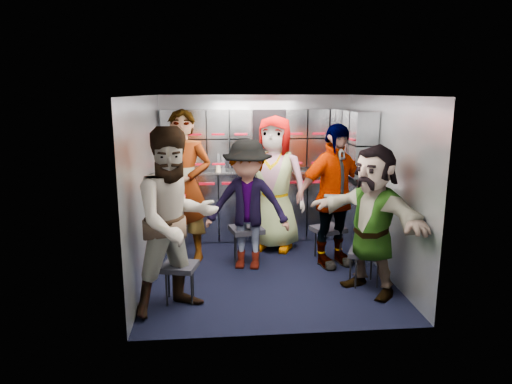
{
  "coord_description": "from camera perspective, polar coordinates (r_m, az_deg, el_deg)",
  "views": [
    {
      "loc": [
        -0.59,
        -5.21,
        2.14
      ],
      "look_at": [
        -0.1,
        0.35,
        0.91
      ],
      "focal_mm": 32.0,
      "sensor_mm": 36.0,
      "label": 1
    }
  ],
  "objects": [
    {
      "name": "wall_right",
      "position": [
        5.68,
        15.58,
        0.88
      ],
      "size": [
        0.04,
        3.0,
        2.1
      ],
      "primitive_type": "cube",
      "color": "#979DA5",
      "rests_on": "ground"
    },
    {
      "name": "right_cabinet",
      "position": [
        6.31,
        12.13,
        -2.94
      ],
      "size": [
        0.28,
        1.2,
        1.0
      ],
      "primitive_type": "cube",
      "color": "#9FA5AF",
      "rests_on": "ground"
    },
    {
      "name": "jump_seat_near_right",
      "position": [
        5.31,
        13.42,
        -7.66
      ],
      "size": [
        0.44,
        0.43,
        0.4
      ],
      "rotation": [
        0.0,
        0.0,
        -0.43
      ],
      "color": "black",
      "rests_on": "ground"
    },
    {
      "name": "cup_left",
      "position": [
        6.53,
        -4.74,
        3.06
      ],
      "size": [
        0.08,
        0.08,
        0.11
      ],
      "primitive_type": "cylinder",
      "color": "beige",
      "rests_on": "counter"
    },
    {
      "name": "cart_bank_back",
      "position": [
        6.73,
        0.16,
        -1.74
      ],
      "size": [
        2.68,
        0.38,
        0.99
      ],
      "primitive_type": "cube",
      "color": "#9FA5AF",
      "rests_on": "ground"
    },
    {
      "name": "bottle_mid",
      "position": [
        6.53,
        -4.16,
        3.61
      ],
      "size": [
        0.07,
        0.07,
        0.23
      ],
      "primitive_type": "cylinder",
      "color": "white",
      "rests_on": "counter"
    },
    {
      "name": "cart_bank_left",
      "position": [
        6.03,
        -10.55,
        -3.65
      ],
      "size": [
        0.38,
        0.76,
        0.99
      ],
      "primitive_type": "cube",
      "color": "#9FA5AF",
      "rests_on": "ground"
    },
    {
      "name": "wall_back",
      "position": [
        6.82,
        0.0,
        3.21
      ],
      "size": [
        2.8,
        0.04,
        2.1
      ],
      "primitive_type": "cube",
      "color": "#979DA5",
      "rests_on": "ground"
    },
    {
      "name": "attendant_arc_e",
      "position": [
        5.01,
        14.32,
        -3.41
      ],
      "size": [
        1.22,
        1.52,
        1.62
      ],
      "primitive_type": "imported",
      "rotation": [
        0.0,
        0.0,
        -1.0
      ],
      "color": "black",
      "rests_on": "ground"
    },
    {
      "name": "locker_bank_right",
      "position": [
        6.23,
        12.27,
        6.13
      ],
      "size": [
        0.28,
        1.0,
        0.82
      ],
      "primitive_type": "cube",
      "color": "#9FA5AF",
      "rests_on": "wall_right"
    },
    {
      "name": "attendant_arc_b",
      "position": [
        5.54,
        -1.08,
        -1.64
      ],
      "size": [
        1.13,
        0.8,
        1.59
      ],
      "primitive_type": "imported",
      "rotation": [
        0.0,
        0.0,
        -0.22
      ],
      "color": "black",
      "rests_on": "ground"
    },
    {
      "name": "bottle_right",
      "position": [
        6.61,
        4.17,
        3.88
      ],
      "size": [
        0.06,
        0.06,
        0.27
      ],
      "primitive_type": "cylinder",
      "color": "white",
      "rests_on": "counter"
    },
    {
      "name": "cup_right",
      "position": [
        6.68,
        7.38,
        3.21
      ],
      "size": [
        0.08,
        0.08,
        0.11
      ],
      "primitive_type": "cylinder",
      "color": "beige",
      "rests_on": "counter"
    },
    {
      "name": "red_latch_strip",
      "position": [
        6.45,
        0.32,
        1.14
      ],
      "size": [
        2.6,
        0.02,
        0.03
      ],
      "primitive_type": "cube",
      "color": "#B5071A",
      "rests_on": "cart_bank_back"
    },
    {
      "name": "attendant_standing",
      "position": [
        5.85,
        -8.96,
        0.7
      ],
      "size": [
        0.8,
        0.62,
        1.94
      ],
      "primitive_type": "imported",
      "rotation": [
        0.0,
        0.0,
        -0.24
      ],
      "color": "black",
      "rests_on": "ground"
    },
    {
      "name": "wall_left",
      "position": [
        5.39,
        -13.56,
        0.37
      ],
      "size": [
        0.04,
        3.0,
        2.1
      ],
      "primitive_type": "cube",
      "color": "#979DA5",
      "rests_on": "ground"
    },
    {
      "name": "jump_seat_near_left",
      "position": [
        4.83,
        -9.56,
        -9.4
      ],
      "size": [
        0.41,
        0.4,
        0.41
      ],
      "rotation": [
        0.0,
        0.0,
        -0.24
      ],
      "color": "black",
      "rests_on": "ground"
    },
    {
      "name": "counter",
      "position": [
        6.62,
        0.16,
        2.63
      ],
      "size": [
        2.68,
        0.42,
        0.03
      ],
      "primitive_type": "cube",
      "color": "#B2B4B9",
      "rests_on": "cart_bank_back"
    },
    {
      "name": "locker_bank_back",
      "position": [
        6.62,
        0.12,
        6.77
      ],
      "size": [
        2.68,
        0.28,
        0.82
      ],
      "primitive_type": "cube",
      "color": "#9FA5AF",
      "rests_on": "wall_back"
    },
    {
      "name": "jump_seat_mid_left",
      "position": [
        5.81,
        -1.19,
        -4.93
      ],
      "size": [
        0.46,
        0.45,
        0.46
      ],
      "rotation": [
        0.0,
        0.0,
        0.22
      ],
      "color": "black",
      "rests_on": "ground"
    },
    {
      "name": "floor",
      "position": [
        5.67,
        1.36,
        -9.8
      ],
      "size": [
        3.0,
        3.0,
        0.0
      ],
      "primitive_type": "plane",
      "color": "black",
      "rests_on": "ground"
    },
    {
      "name": "attendant_arc_d",
      "position": [
        5.68,
        9.61,
        -0.5
      ],
      "size": [
        1.13,
        0.79,
        1.78
      ],
      "primitive_type": "imported",
      "rotation": [
        0.0,
        0.0,
        0.38
      ],
      "color": "black",
      "rests_on": "ground"
    },
    {
      "name": "jump_seat_mid_right",
      "position": [
        5.98,
        9.01,
        -4.82
      ],
      "size": [
        0.47,
        0.46,
        0.44
      ],
      "rotation": [
        0.0,
        0.0,
        0.38
      ],
      "color": "black",
      "rests_on": "ground"
    },
    {
      "name": "bottle_left",
      "position": [
        6.53,
        -4.7,
        3.73
      ],
      "size": [
        0.07,
        0.07,
        0.26
      ],
      "primitive_type": "cylinder",
      "color": "white",
      "rests_on": "counter"
    },
    {
      "name": "coffee_niche",
      "position": [
        6.7,
        1.62,
        6.66
      ],
      "size": [
        0.46,
        0.16,
        0.84
      ],
      "primitive_type": null,
      "color": "black",
      "rests_on": "wall_back"
    },
    {
      "name": "attendant_arc_a",
      "position": [
        4.48,
        -9.98,
        -3.65
      ],
      "size": [
        1.12,
        1.04,
        1.83
      ],
      "primitive_type": "imported",
      "rotation": [
        0.0,
        0.0,
        0.51
      ],
      "color": "black",
      "rests_on": "ground"
    },
    {
      "name": "jump_seat_center",
      "position": [
        6.5,
        2.07,
        -2.87
      ],
      "size": [
        0.47,
        0.45,
        0.48
      ],
      "rotation": [
        0.0,
        0.0,
        0.17
      ],
      "color": "black",
      "rests_on": "ground"
    },
    {
      "name": "ceiling",
      "position": [
        5.24,
        1.48,
        11.95
      ],
      "size": [
        2.8,
        3.0,
        0.02
      ],
      "primitive_type": "cube",
      "color": "silver",
      "rests_on": "wall_back"
    },
    {
      "name": "attendant_arc_c",
      "position": [
        6.22,
        2.31,
        1.06
      ],
      "size": [
        1.05,
        0.87,
        1.84
      ],
      "primitive_type": "imported",
      "rotation": [
        0.0,
        0.0,
        -0.37
      ],
      "color": "black",
      "rests_on": "ground"
    }
  ]
}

